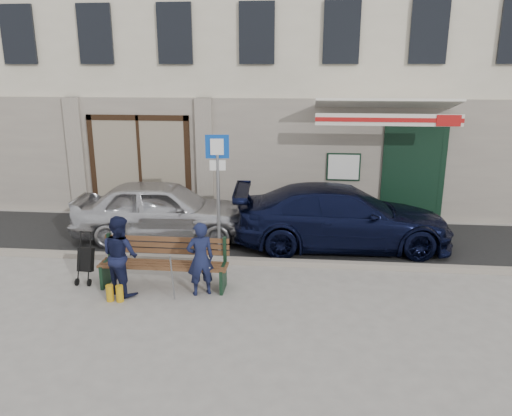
# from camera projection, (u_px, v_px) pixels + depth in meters

# --- Properties ---
(ground) EXTENTS (80.00, 80.00, 0.00)m
(ground) POSITION_uv_depth(u_px,v_px,m) (230.00, 295.00, 9.07)
(ground) COLOR #9E9991
(ground) RESTS_ON ground
(asphalt_lane) EXTENTS (60.00, 3.20, 0.01)m
(asphalt_lane) POSITION_uv_depth(u_px,v_px,m) (249.00, 238.00, 12.03)
(asphalt_lane) COLOR #282828
(asphalt_lane) RESTS_ON ground
(curb) EXTENTS (60.00, 0.18, 0.12)m
(curb) POSITION_uv_depth(u_px,v_px,m) (241.00, 261.00, 10.49)
(curb) COLOR #9E9384
(curb) RESTS_ON ground
(building) EXTENTS (20.00, 8.27, 10.00)m
(building) POSITION_uv_depth(u_px,v_px,m) (268.00, 34.00, 15.78)
(building) COLOR beige
(building) RESTS_ON ground
(car_silver) EXTENTS (4.31, 2.00, 1.43)m
(car_silver) POSITION_uv_depth(u_px,v_px,m) (163.00, 210.00, 11.85)
(car_silver) COLOR silver
(car_silver) RESTS_ON ground
(car_navy) EXTENTS (5.01, 2.30, 1.42)m
(car_navy) POSITION_uv_depth(u_px,v_px,m) (342.00, 217.00, 11.31)
(car_navy) COLOR black
(car_navy) RESTS_ON ground
(parking_sign) EXTENTS (0.49, 0.09, 2.65)m
(parking_sign) POSITION_uv_depth(u_px,v_px,m) (218.00, 176.00, 10.47)
(parking_sign) COLOR gray
(parking_sign) RESTS_ON ground
(bench) EXTENTS (2.40, 1.17, 0.98)m
(bench) POSITION_uv_depth(u_px,v_px,m) (161.00, 264.00, 9.28)
(bench) COLOR brown
(bench) RESTS_ON ground
(man) EXTENTS (0.59, 0.50, 1.37)m
(man) POSITION_uv_depth(u_px,v_px,m) (200.00, 259.00, 8.93)
(man) COLOR #151A3A
(man) RESTS_ON ground
(woman) EXTENTS (0.90, 0.85, 1.47)m
(woman) POSITION_uv_depth(u_px,v_px,m) (120.00, 255.00, 8.98)
(woman) COLOR #121633
(woman) RESTS_ON ground
(stroller) EXTENTS (0.30, 0.42, 0.98)m
(stroller) POSITION_uv_depth(u_px,v_px,m) (86.00, 261.00, 9.51)
(stroller) COLOR black
(stroller) RESTS_ON ground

